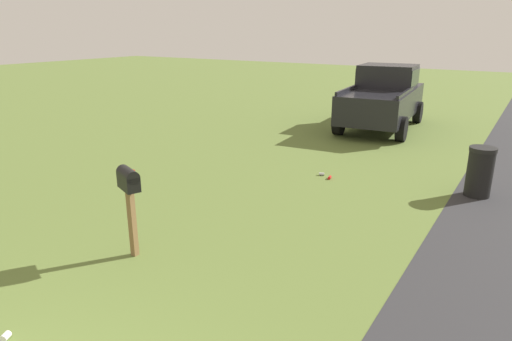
{
  "coord_description": "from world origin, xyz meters",
  "views": [
    {
      "loc": [
        -0.48,
        -3.34,
        3.27
      ],
      "look_at": [
        5.72,
        0.61,
        0.94
      ],
      "focal_mm": 31.51,
      "sensor_mm": 36.0,
      "label": 1
    }
  ],
  "objects": [
    {
      "name": "pickup_truck",
      "position": [
        14.73,
        1.2,
        1.1
      ],
      "size": [
        5.0,
        2.55,
        2.09
      ],
      "rotation": [
        0.0,
        0.0,
        0.09
      ],
      "color": "black",
      "rests_on": "ground"
    },
    {
      "name": "litter_cup_midfield_a",
      "position": [
        1.54,
        1.21,
        0.04
      ],
      "size": [
        0.12,
        0.12,
        0.08
      ],
      "primitive_type": "cylinder",
      "rotation": [
        0.0,
        1.57,
        0.45
      ],
      "color": "white",
      "rests_on": "ground"
    },
    {
      "name": "litter_can_midfield_b",
      "position": [
        8.72,
        0.7,
        0.03
      ],
      "size": [
        0.11,
        0.14,
        0.07
      ],
      "primitive_type": "cylinder",
      "rotation": [
        0.0,
        1.57,
        5.1
      ],
      "color": "silver",
      "rests_on": "ground"
    },
    {
      "name": "mailbox",
      "position": [
        3.67,
        1.47,
        1.09
      ],
      "size": [
        0.35,
        0.48,
        1.38
      ],
      "rotation": [
        0.0,
        0.0,
        -0.39
      ],
      "color": "brown",
      "rests_on": "ground"
    },
    {
      "name": "litter_can_far_scatter",
      "position": [
        8.58,
        0.44,
        0.03
      ],
      "size": [
        0.13,
        0.09,
        0.07
      ],
      "primitive_type": "cylinder",
      "rotation": [
        0.0,
        1.57,
        3.33
      ],
      "color": "red",
      "rests_on": "ground"
    },
    {
      "name": "trash_bin",
      "position": [
        9.2,
        -2.53,
        0.51
      ],
      "size": [
        0.52,
        0.52,
        1.02
      ],
      "color": "black",
      "rests_on": "ground"
    }
  ]
}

